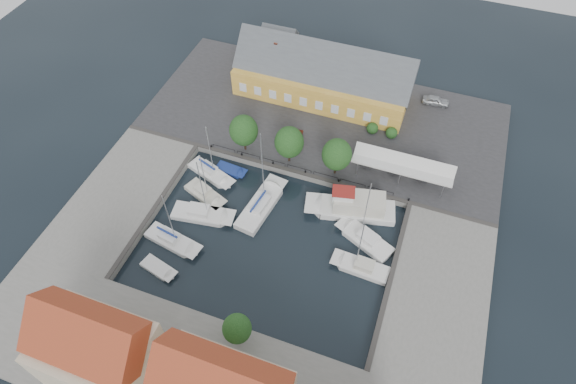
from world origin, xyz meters
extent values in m
plane|color=black|center=(0.00, 0.00, 0.00)|extent=(140.00, 140.00, 0.00)
cube|color=#2D2D30|center=(0.00, 23.00, 0.50)|extent=(56.00, 26.00, 1.00)
cube|color=slate|center=(-22.00, -2.00, 0.50)|extent=(12.00, 24.00, 1.00)
cube|color=slate|center=(22.00, -2.00, 0.50)|extent=(12.00, 24.00, 1.00)
cube|color=slate|center=(0.00, -21.00, 0.50)|extent=(56.00, 14.00, 1.00)
cube|color=#383533|center=(0.00, 10.30, 1.06)|extent=(56.00, 0.60, 0.12)
cube|color=#383533|center=(-16.30, -2.00, 1.06)|extent=(0.60, 24.00, 0.12)
cube|color=#383533|center=(16.30, -2.00, 1.06)|extent=(0.60, 24.00, 0.12)
cylinder|color=black|center=(-14.00, 10.60, 1.20)|extent=(0.24, 0.24, 0.40)
cylinder|color=black|center=(-9.00, 10.60, 1.20)|extent=(0.24, 0.24, 0.40)
cylinder|color=black|center=(-4.00, 10.60, 1.20)|extent=(0.24, 0.24, 0.40)
cylinder|color=black|center=(1.00, 10.60, 1.20)|extent=(0.24, 0.24, 0.40)
cylinder|color=black|center=(6.00, 10.60, 1.20)|extent=(0.24, 0.24, 0.40)
cylinder|color=black|center=(11.00, 10.60, 1.20)|extent=(0.24, 0.24, 0.40)
cylinder|color=black|center=(16.00, 10.60, 1.20)|extent=(0.24, 0.24, 0.40)
cube|color=gold|center=(-2.00, 28.00, 3.25)|extent=(28.00, 10.00, 4.50)
cube|color=#474C51|center=(-2.00, 28.00, 6.75)|extent=(28.56, 7.60, 7.60)
cube|color=gold|center=(-12.00, 34.00, 2.75)|extent=(6.00, 6.00, 3.50)
cube|color=brown|center=(-10.00, 28.00, 8.60)|extent=(0.60, 0.60, 1.20)
cube|color=silver|center=(14.00, 14.50, 3.70)|extent=(14.00, 4.00, 0.25)
cylinder|color=silver|center=(8.00, 12.70, 2.35)|extent=(0.10, 0.10, 2.70)
cylinder|color=silver|center=(8.00, 16.30, 2.35)|extent=(0.10, 0.10, 2.70)
cylinder|color=silver|center=(14.00, 12.70, 2.35)|extent=(0.10, 0.10, 2.70)
cylinder|color=silver|center=(14.00, 16.30, 2.35)|extent=(0.10, 0.10, 2.70)
cylinder|color=silver|center=(20.00, 12.70, 2.35)|extent=(0.10, 0.10, 2.70)
cylinder|color=silver|center=(20.00, 16.30, 2.35)|extent=(0.10, 0.10, 2.70)
cylinder|color=black|center=(-9.00, 12.00, 2.05)|extent=(0.30, 0.30, 2.10)
ellipsoid|color=#183E16|center=(-9.00, 12.00, 4.88)|extent=(4.20, 4.20, 4.83)
cylinder|color=black|center=(-2.00, 12.00, 2.05)|extent=(0.30, 0.30, 2.10)
ellipsoid|color=#183E16|center=(-2.00, 12.00, 4.88)|extent=(4.20, 4.20, 4.83)
cylinder|color=black|center=(5.00, 12.00, 2.05)|extent=(0.30, 0.30, 2.10)
ellipsoid|color=#183E16|center=(5.00, 12.00, 4.88)|extent=(4.20, 4.20, 4.83)
imported|color=#B4B7BC|center=(16.20, 32.06, 1.73)|extent=(4.43, 2.08, 1.46)
imported|color=#521912|center=(-2.13, 15.98, 1.64)|extent=(2.07, 4.05, 1.27)
cube|color=white|center=(-3.08, 2.64, 0.15)|extent=(4.16, 8.60, 1.50)
cube|color=white|center=(-2.94, 3.66, 0.94)|extent=(4.26, 10.22, 0.08)
cube|color=white|center=(-3.05, 2.84, 1.40)|extent=(2.53, 3.55, 0.90)
cylinder|color=silver|center=(-2.86, 4.27, 7.09)|extent=(0.12, 0.12, 12.39)
cube|color=navy|center=(-3.08, 2.64, 2.15)|extent=(0.76, 4.12, 0.22)
cube|color=white|center=(9.79, 7.07, 0.10)|extent=(10.58, 5.86, 1.80)
cube|color=white|center=(8.58, 6.79, 1.04)|extent=(12.50, 6.16, 0.08)
cube|color=beige|center=(9.79, 7.07, 2.10)|extent=(7.41, 4.62, 2.20)
cube|color=white|center=(7.60, 6.57, 3.50)|extent=(3.14, 2.62, 1.20)
cube|color=maroon|center=(7.60, 6.57, 4.15)|extent=(3.41, 2.78, 0.10)
cube|color=white|center=(12.41, 2.61, 0.05)|extent=(7.18, 5.31, 1.30)
cube|color=white|center=(11.66, 2.96, 0.74)|extent=(8.34, 5.77, 0.08)
cube|color=white|center=(12.26, 2.68, 1.20)|extent=(3.20, 2.83, 0.90)
cylinder|color=silver|center=(11.21, 3.17, 5.87)|extent=(0.12, 0.12, 10.34)
cube|color=white|center=(12.96, -1.45, 0.05)|extent=(6.09, 2.76, 1.30)
cube|color=white|center=(12.21, -1.41, 0.74)|extent=(7.28, 2.72, 0.08)
cube|color=beige|center=(12.81, -1.44, 1.20)|extent=(2.47, 1.80, 0.90)
cylinder|color=silver|center=(11.76, -1.39, 5.18)|extent=(0.12, 0.12, 8.97)
cube|color=white|center=(-12.60, 6.49, 0.05)|extent=(6.79, 4.29, 1.30)
cube|color=white|center=(-11.85, 6.22, 0.74)|extent=(7.97, 4.63, 0.08)
cube|color=white|center=(-12.45, 6.43, 1.20)|extent=(2.93, 2.33, 0.90)
cylinder|color=silver|center=(-11.40, 6.06, 5.36)|extent=(0.12, 0.12, 9.32)
cube|color=navy|center=(-12.60, 6.49, 1.95)|extent=(3.09, 1.27, 0.22)
cube|color=beige|center=(-11.56, 2.62, 0.05)|extent=(5.91, 4.19, 1.30)
cube|color=beige|center=(-10.93, 2.37, 0.74)|extent=(6.89, 4.50, 0.08)
cube|color=beige|center=(-11.44, 2.57, 1.20)|extent=(2.61, 2.29, 0.90)
cylinder|color=silver|center=(-10.55, 2.22, 4.77)|extent=(0.12, 0.12, 8.14)
cube|color=white|center=(-10.55, -0.91, 0.05)|extent=(7.37, 3.85, 1.30)
cube|color=white|center=(-9.68, -0.78, 0.74)|extent=(8.74, 3.95, 0.08)
cube|color=white|center=(-10.38, -0.88, 1.20)|extent=(3.06, 2.33, 0.90)
cylinder|color=silver|center=(-9.16, -0.70, 5.91)|extent=(0.12, 0.12, 10.43)
cube|color=white|center=(-12.23, -5.92, 0.05)|extent=(6.86, 3.59, 1.30)
cube|color=white|center=(-11.43, -6.06, 0.74)|extent=(8.13, 3.71, 0.08)
cube|color=white|center=(-12.07, -5.95, 1.20)|extent=(2.87, 2.12, 0.90)
cylinder|color=silver|center=(-10.95, -6.15, 5.50)|extent=(0.12, 0.12, 9.60)
cube|color=navy|center=(-12.23, -5.92, 1.95)|extent=(3.25, 0.78, 0.22)
cube|color=white|center=(-11.76, -10.14, 0.05)|extent=(4.35, 2.81, 0.90)
cube|color=white|center=(-11.28, -10.26, 0.54)|extent=(5.12, 2.93, 0.08)
cube|color=navy|center=(-10.06, 8.00, 0.05)|extent=(3.97, 2.22, 0.80)
cube|color=navy|center=(-9.58, 7.97, 0.49)|extent=(4.72, 2.21, 0.08)
cube|color=beige|center=(-10.00, -23.00, 4.50)|extent=(11.00, 8.00, 7.00)
cube|color=#9F3122|center=(-10.00, -23.00, 9.25)|extent=(11.33, 6.50, 6.50)
cube|color=brown|center=(-12.75, -23.00, 10.90)|extent=(0.70, 0.70, 1.00)
cube|color=brown|center=(-7.80, -23.00, 10.80)|extent=(0.60, 0.60, 0.80)
cube|color=brown|center=(1.00, -23.00, 11.40)|extent=(0.70, 0.70, 1.00)
camera|label=1|loc=(14.27, -33.27, 53.29)|focal=30.00mm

